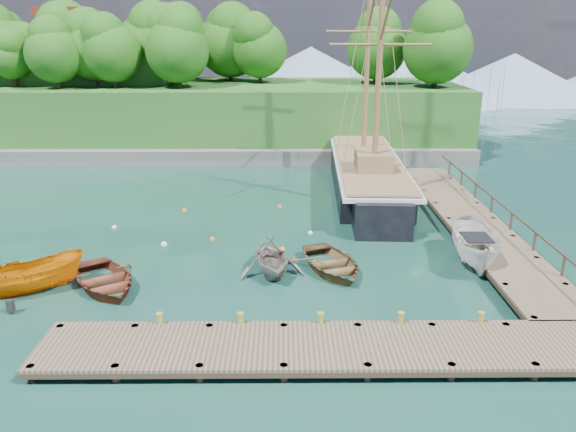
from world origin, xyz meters
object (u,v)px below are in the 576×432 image
(rowboat_2, at_px, (331,271))
(rowboat_1, at_px, (271,274))
(motorboat_orange, at_px, (35,291))
(schooner, at_px, (367,178))
(cabin_boat_white, at_px, (474,264))
(rowboat_0, at_px, (105,288))

(rowboat_2, bearing_deg, rowboat_1, 167.47)
(motorboat_orange, bearing_deg, schooner, -75.13)
(rowboat_2, relative_size, schooner, 0.18)
(rowboat_1, bearing_deg, rowboat_2, -5.18)
(rowboat_2, xyz_separation_m, schooner, (3.60, 13.44, 1.02))
(schooner, bearing_deg, motorboat_orange, -134.93)
(rowboat_1, distance_m, schooner, 15.27)
(schooner, bearing_deg, rowboat_2, -102.53)
(rowboat_1, distance_m, motorboat_orange, 10.60)
(cabin_boat_white, bearing_deg, rowboat_0, -164.17)
(rowboat_1, relative_size, rowboat_2, 0.78)
(rowboat_0, distance_m, motorboat_orange, 3.02)
(rowboat_0, bearing_deg, schooner, 15.16)
(rowboat_2, relative_size, motorboat_orange, 1.06)
(cabin_boat_white, distance_m, schooner, 13.25)
(rowboat_1, relative_size, motorboat_orange, 0.83)
(rowboat_2, distance_m, schooner, 13.95)
(rowboat_1, relative_size, schooner, 0.14)
(rowboat_0, height_order, rowboat_2, rowboat_0)
(motorboat_orange, height_order, schooner, schooner)
(motorboat_orange, height_order, cabin_boat_white, cabin_boat_white)
(rowboat_0, distance_m, rowboat_1, 7.58)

